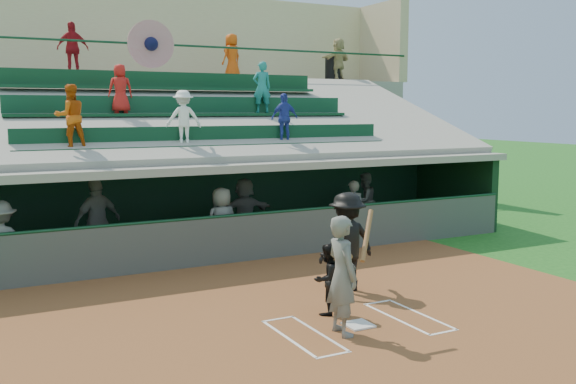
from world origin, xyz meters
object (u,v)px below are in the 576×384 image
batter_at_plate (342,275)px  home_plate (358,325)px  trash_bin (333,69)px  catcher (328,279)px

batter_at_plate → home_plate: bearing=23.8°
batter_at_plate → trash_bin: size_ratio=2.10×
batter_at_plate → catcher: bearing=72.4°
home_plate → trash_bin: 15.75m
trash_bin → batter_at_plate: bearing=-120.7°
home_plate → catcher: catcher is taller
home_plate → trash_bin: (7.38, 12.97, 5.03)m
home_plate → trash_bin: size_ratio=0.46×
home_plate → batter_at_plate: bearing=-156.2°
home_plate → catcher: bearing=100.4°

